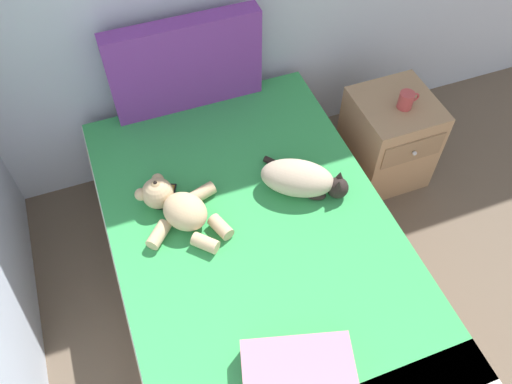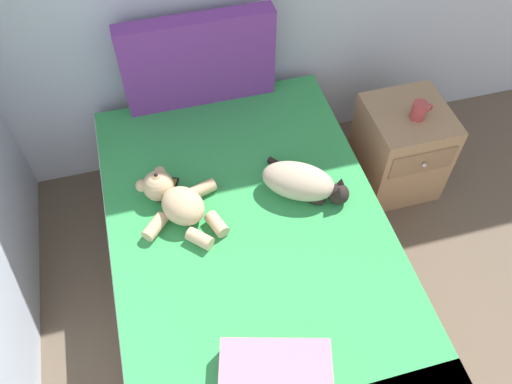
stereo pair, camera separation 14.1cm
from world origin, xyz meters
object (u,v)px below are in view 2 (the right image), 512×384
object	(u,v)px
cell_phone	(168,190)
patterned_cushion	(199,61)
teddy_bear	(176,201)
mug	(419,110)
bed	(254,273)
cat	(302,182)
nightstand	(400,148)
throw_pillow	(275,382)

from	to	relation	value
cell_phone	patterned_cushion	bearing A→B (deg)	64.01
teddy_bear	mug	bearing A→B (deg)	11.25
mug	cell_phone	bearing A→B (deg)	-174.05
bed	mug	world-z (taller)	mug
bed	cat	distance (m)	0.50
cell_phone	nightstand	distance (m)	1.37
cat	teddy_bear	distance (m)	0.58
cat	nightstand	world-z (taller)	cat
throw_pillow	mug	distance (m)	1.59
teddy_bear	mug	size ratio (longest dim) A/B	3.87
mug	nightstand	bearing A→B (deg)	111.98
bed	throw_pillow	xyz separation A→B (m)	(-0.09, -0.62, 0.33)
cat	teddy_bear	bearing A→B (deg)	175.08
patterned_cushion	cat	distance (m)	0.84
cat	mug	bearing A→B (deg)	22.81
nightstand	cat	bearing A→B (deg)	-154.36
cell_phone	nightstand	bearing A→B (deg)	7.59
patterned_cushion	nightstand	distance (m)	1.23
cell_phone	throw_pillow	bearing A→B (deg)	-76.96
cell_phone	cat	bearing A→B (deg)	-15.94
teddy_bear	nightstand	bearing A→B (deg)	12.93
throw_pillow	nightstand	size ratio (longest dim) A/B	0.72
patterned_cushion	cat	world-z (taller)	patterned_cushion
cell_phone	mug	distance (m)	1.35
patterned_cushion	teddy_bear	bearing A→B (deg)	-110.16
cat	mug	xyz separation A→B (m)	(0.74, 0.31, -0.02)
teddy_bear	throw_pillow	bearing A→B (deg)	-76.77
patterned_cushion	cat	size ratio (longest dim) A/B	1.92
bed	patterned_cushion	world-z (taller)	patterned_cushion
patterned_cushion	bed	bearing A→B (deg)	-88.00
bed	patterned_cushion	bearing A→B (deg)	92.00
bed	mug	bearing A→B (deg)	26.90
throw_pillow	mug	size ratio (longest dim) A/B	3.33
teddy_bear	mug	distance (m)	1.34
teddy_bear	cell_phone	xyz separation A→B (m)	(-0.03, 0.12, -0.06)
patterned_cushion	teddy_bear	xyz separation A→B (m)	(-0.26, -0.70, -0.18)
cell_phone	mug	size ratio (longest dim) A/B	1.37
bed	mug	distance (m)	1.20
throw_pillow	cat	bearing A→B (deg)	65.94
teddy_bear	patterned_cushion	bearing A→B (deg)	69.84
cat	throw_pillow	distance (m)	0.91
bed	patterned_cushion	xyz separation A→B (m)	(-0.03, 0.96, 0.53)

